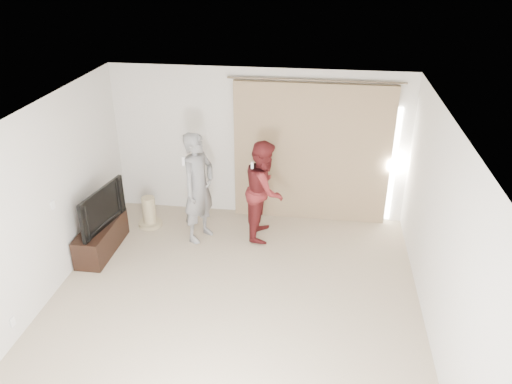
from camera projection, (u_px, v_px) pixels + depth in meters
floor at (231, 311)px, 6.59m from camera, size 5.50×5.50×0.00m
wall_back at (259, 144)px, 8.44m from camera, size 5.00×0.04×2.60m
wall_left at (35, 213)px, 6.31m from camera, size 0.04×5.50×2.60m
ceiling at (225, 123)px, 5.42m from camera, size 5.00×5.50×0.01m
curtain at (312, 154)px, 8.31m from camera, size 2.80×0.11×2.46m
tv_console at (102, 238)px, 7.79m from camera, size 0.41×1.19×0.46m
tv at (97, 207)px, 7.55m from camera, size 0.33×1.11×0.63m
scratching_post at (150, 214)px, 8.49m from camera, size 0.40×0.40×0.53m
person_man at (199, 188)px, 7.84m from camera, size 0.67×0.78×1.82m
person_woman at (264, 190)px, 7.97m from camera, size 0.63×0.81×1.65m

